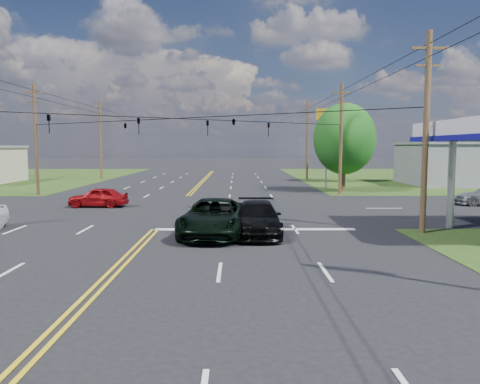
{
  "coord_description": "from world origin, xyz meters",
  "views": [
    {
      "loc": [
        4.06,
        -19.11,
        4.13
      ],
      "look_at": [
        4.26,
        6.0,
        1.71
      ],
      "focal_mm": 35.0,
      "sensor_mm": 36.0,
      "label": 1
    }
  ],
  "objects_px": {
    "pole_nw": "(36,138)",
    "tree_right_b": "(342,146)",
    "pole_right_far": "(307,139)",
    "tree_right_a": "(344,139)",
    "retail_ne": "(473,165)",
    "tree_far_r": "(465,144)",
    "pole_se": "(426,130)",
    "pole_left_far": "(100,139)",
    "pole_ne": "(341,138)",
    "pickup_dkgreen": "(214,217)",
    "suv_black": "(257,218)"
  },
  "relations": [
    {
      "from": "retail_ne",
      "to": "tree_far_r",
      "type": "bearing_deg",
      "value": 68.2
    },
    {
      "from": "retail_ne",
      "to": "pole_right_far",
      "type": "height_order",
      "value": "pole_right_far"
    },
    {
      "from": "pole_se",
      "to": "tree_right_b",
      "type": "height_order",
      "value": "pole_se"
    },
    {
      "from": "pole_left_far",
      "to": "pole_right_far",
      "type": "relative_size",
      "value": 1.0
    },
    {
      "from": "retail_ne",
      "to": "pole_se",
      "type": "distance_m",
      "value": 33.72
    },
    {
      "from": "retail_ne",
      "to": "tree_far_r",
      "type": "distance_m",
      "value": 11.02
    },
    {
      "from": "pole_left_far",
      "to": "tree_right_b",
      "type": "bearing_deg",
      "value": -7.72
    },
    {
      "from": "tree_right_a",
      "to": "tree_right_b",
      "type": "xyz_separation_m",
      "value": [
        2.5,
        12.0,
        -0.65
      ]
    },
    {
      "from": "retail_ne",
      "to": "pole_left_far",
      "type": "bearing_deg",
      "value": 169.46
    },
    {
      "from": "retail_ne",
      "to": "tree_right_b",
      "type": "bearing_deg",
      "value": 163.5
    },
    {
      "from": "pole_se",
      "to": "tree_right_a",
      "type": "relative_size",
      "value": 1.16
    },
    {
      "from": "pole_ne",
      "to": "pole_left_far",
      "type": "bearing_deg",
      "value": 143.84
    },
    {
      "from": "tree_far_r",
      "to": "tree_right_a",
      "type": "bearing_deg",
      "value": -138.01
    },
    {
      "from": "retail_ne",
      "to": "tree_right_b",
      "type": "relative_size",
      "value": 1.98
    },
    {
      "from": "pole_right_far",
      "to": "pickup_dkgreen",
      "type": "relative_size",
      "value": 1.64
    },
    {
      "from": "pole_left_far",
      "to": "pole_nw",
      "type": "bearing_deg",
      "value": -90.0
    },
    {
      "from": "pole_se",
      "to": "suv_black",
      "type": "distance_m",
      "value": 8.97
    },
    {
      "from": "pole_right_far",
      "to": "tree_right_b",
      "type": "xyz_separation_m",
      "value": [
        3.5,
        -4.0,
        -0.95
      ]
    },
    {
      "from": "pole_nw",
      "to": "suv_black",
      "type": "xyz_separation_m",
      "value": [
        18.04,
        -18.31,
        -4.14
      ]
    },
    {
      "from": "tree_right_a",
      "to": "suv_black",
      "type": "distance_m",
      "value": 23.48
    },
    {
      "from": "pole_nw",
      "to": "tree_right_b",
      "type": "height_order",
      "value": "pole_nw"
    },
    {
      "from": "pole_right_far",
      "to": "tree_far_r",
      "type": "relative_size",
      "value": 1.31
    },
    {
      "from": "tree_right_a",
      "to": "pickup_dkgreen",
      "type": "xyz_separation_m",
      "value": [
        -11.0,
        -21.45,
        -4.02
      ]
    },
    {
      "from": "pole_nw",
      "to": "tree_far_r",
      "type": "distance_m",
      "value": 51.48
    },
    {
      "from": "pole_nw",
      "to": "pole_ne",
      "type": "xyz_separation_m",
      "value": [
        26.0,
        0.0,
        0.0
      ]
    },
    {
      "from": "pole_left_far",
      "to": "tree_right_a",
      "type": "relative_size",
      "value": 1.22
    },
    {
      "from": "pole_nw",
      "to": "pole_left_far",
      "type": "distance_m",
      "value": 19.0
    },
    {
      "from": "pole_se",
      "to": "retail_ne",
      "type": "bearing_deg",
      "value": 59.62
    },
    {
      "from": "pole_se",
      "to": "tree_right_a",
      "type": "height_order",
      "value": "pole_se"
    },
    {
      "from": "tree_right_a",
      "to": "pole_ne",
      "type": "bearing_deg",
      "value": -108.43
    },
    {
      "from": "pole_nw",
      "to": "tree_far_r",
      "type": "height_order",
      "value": "pole_nw"
    },
    {
      "from": "tree_right_a",
      "to": "tree_far_r",
      "type": "distance_m",
      "value": 26.91
    },
    {
      "from": "pole_se",
      "to": "tree_far_r",
      "type": "xyz_separation_m",
      "value": [
        21.0,
        39.0,
        -0.37
      ]
    },
    {
      "from": "retail_ne",
      "to": "tree_far_r",
      "type": "relative_size",
      "value": 1.83
    },
    {
      "from": "retail_ne",
      "to": "tree_far_r",
      "type": "height_order",
      "value": "tree_far_r"
    },
    {
      "from": "tree_far_r",
      "to": "pickup_dkgreen",
      "type": "xyz_separation_m",
      "value": [
        -31.0,
        -39.45,
        -3.7
      ]
    },
    {
      "from": "tree_right_b",
      "to": "pole_right_far",
      "type": "bearing_deg",
      "value": 131.19
    },
    {
      "from": "pole_ne",
      "to": "pole_left_far",
      "type": "height_order",
      "value": "pole_left_far"
    },
    {
      "from": "pole_right_far",
      "to": "tree_right_a",
      "type": "relative_size",
      "value": 1.22
    },
    {
      "from": "pole_nw",
      "to": "pickup_dkgreen",
      "type": "distance_m",
      "value": 24.76
    },
    {
      "from": "retail_ne",
      "to": "pole_right_far",
      "type": "bearing_deg",
      "value": 154.8
    },
    {
      "from": "tree_right_b",
      "to": "pole_ne",
      "type": "bearing_deg",
      "value": -103.13
    },
    {
      "from": "retail_ne",
      "to": "pole_ne",
      "type": "height_order",
      "value": "pole_ne"
    },
    {
      "from": "pole_left_far",
      "to": "pole_ne",
      "type": "bearing_deg",
      "value": -36.16
    },
    {
      "from": "pole_right_far",
      "to": "tree_right_a",
      "type": "bearing_deg",
      "value": -86.42
    },
    {
      "from": "pole_left_far",
      "to": "pickup_dkgreen",
      "type": "relative_size",
      "value": 1.64
    },
    {
      "from": "tree_right_b",
      "to": "tree_far_r",
      "type": "relative_size",
      "value": 0.93
    },
    {
      "from": "pole_left_far",
      "to": "pole_right_far",
      "type": "distance_m",
      "value": 26.0
    },
    {
      "from": "pole_ne",
      "to": "suv_black",
      "type": "xyz_separation_m",
      "value": [
        -7.96,
        -18.31,
        -4.14
      ]
    },
    {
      "from": "pole_left_far",
      "to": "pickup_dkgreen",
      "type": "xyz_separation_m",
      "value": [
        16.0,
        -37.45,
        -4.32
      ]
    }
  ]
}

